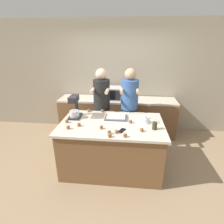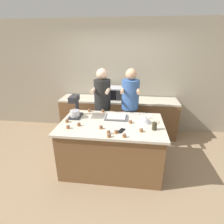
% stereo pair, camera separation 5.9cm
% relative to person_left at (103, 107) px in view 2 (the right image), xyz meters
% --- Properties ---
extents(ground_plane, '(16.00, 16.00, 0.00)m').
position_rel_person_left_xyz_m(ground_plane, '(0.28, -0.72, -0.90)').
color(ground_plane, '#937A5B').
extents(back_wall, '(10.00, 0.06, 2.70)m').
position_rel_person_left_xyz_m(back_wall, '(0.28, 0.97, 0.45)').
color(back_wall, gray).
rests_on(back_wall, ground_plane).
extents(island_counter, '(1.76, 1.07, 0.89)m').
position_rel_person_left_xyz_m(island_counter, '(0.28, -0.72, -0.45)').
color(island_counter, brown).
rests_on(island_counter, ground_plane).
extents(back_counter, '(2.80, 0.60, 0.90)m').
position_rel_person_left_xyz_m(back_counter, '(0.28, 0.62, -0.45)').
color(back_counter, brown).
rests_on(back_counter, ground_plane).
extents(person_left, '(0.35, 0.51, 1.70)m').
position_rel_person_left_xyz_m(person_left, '(0.00, 0.00, 0.00)').
color(person_left, '#33384C').
rests_on(person_left, ground_plane).
extents(person_right, '(0.36, 0.51, 1.71)m').
position_rel_person_left_xyz_m(person_right, '(0.57, 0.00, -0.00)').
color(person_right, brown).
rests_on(person_right, ground_plane).
extents(stand_mixer, '(0.20, 0.30, 0.40)m').
position_rel_person_left_xyz_m(stand_mixer, '(-0.41, -0.54, 0.17)').
color(stand_mixer, '#232328').
rests_on(stand_mixer, island_counter).
extents(mixing_bowl, '(0.25, 0.25, 0.13)m').
position_rel_person_left_xyz_m(mixing_bowl, '(0.84, -0.63, 0.06)').
color(mixing_bowl, '#BCBCC1').
rests_on(mixing_bowl, island_counter).
extents(baking_tray, '(0.40, 0.28, 0.04)m').
position_rel_person_left_xyz_m(baking_tray, '(0.34, -0.51, 0.01)').
color(baking_tray, '#4C4C51').
rests_on(baking_tray, island_counter).
extents(microwave_oven, '(0.51, 0.39, 0.29)m').
position_rel_person_left_xyz_m(microwave_oven, '(0.12, 0.62, 0.15)').
color(microwave_oven, '#B7B7BC').
rests_on(microwave_oven, back_counter).
extents(cell_phone, '(0.12, 0.16, 0.01)m').
position_rel_person_left_xyz_m(cell_phone, '(0.47, -0.98, -0.00)').
color(cell_phone, black).
rests_on(cell_phone, island_counter).
extents(drinking_glass, '(0.08, 0.08, 0.12)m').
position_rel_person_left_xyz_m(drinking_glass, '(0.97, -0.88, 0.06)').
color(drinking_glass, '#332D1E').
rests_on(drinking_glass, island_counter).
extents(cupcake_0, '(0.06, 0.06, 0.06)m').
position_rel_person_left_xyz_m(cupcake_0, '(0.30, -1.20, 0.02)').
color(cupcake_0, '#9E6038').
rests_on(cupcake_0, island_counter).
extents(cupcake_1, '(0.06, 0.06, 0.06)m').
position_rel_person_left_xyz_m(cupcake_1, '(-0.48, -0.78, 0.02)').
color(cupcake_1, '#9E6038').
rests_on(cupcake_1, island_counter).
extents(cupcake_2, '(0.06, 0.06, 0.06)m').
position_rel_person_left_xyz_m(cupcake_2, '(-0.38, -1.01, 0.02)').
color(cupcake_2, '#9E6038').
rests_on(cupcake_2, island_counter).
extents(cupcake_3, '(0.06, 0.06, 0.06)m').
position_rel_person_left_xyz_m(cupcake_3, '(0.14, -0.95, 0.02)').
color(cupcake_3, '#9E6038').
rests_on(cupcake_3, island_counter).
extents(cupcake_4, '(0.06, 0.06, 0.06)m').
position_rel_person_left_xyz_m(cupcake_4, '(-0.24, -0.89, 0.02)').
color(cupcake_4, '#9E6038').
rests_on(cupcake_4, island_counter).
extents(cupcake_5, '(0.06, 0.06, 0.06)m').
position_rel_person_left_xyz_m(cupcake_5, '(0.52, -1.17, 0.02)').
color(cupcake_5, '#9E6038').
rests_on(cupcake_5, island_counter).
extents(cupcake_6, '(0.06, 0.06, 0.06)m').
position_rel_person_left_xyz_m(cupcake_6, '(0.60, -0.69, 0.02)').
color(cupcake_6, '#9E6038').
rests_on(cupcake_6, island_counter).
extents(cupcake_7, '(0.06, 0.06, 0.06)m').
position_rel_person_left_xyz_m(cupcake_7, '(0.77, -0.98, 0.02)').
color(cupcake_7, '#9E6038').
rests_on(cupcake_7, island_counter).
extents(cupcake_8, '(0.06, 0.06, 0.06)m').
position_rel_person_left_xyz_m(cupcake_8, '(0.05, -0.24, 0.02)').
color(cupcake_8, '#9E6038').
rests_on(cupcake_8, island_counter).
extents(cupcake_9, '(0.06, 0.06, 0.06)m').
position_rel_person_left_xyz_m(cupcake_9, '(-0.22, -0.25, 0.02)').
color(cupcake_9, '#9E6038').
rests_on(cupcake_9, island_counter).
extents(cupcake_10, '(0.06, 0.06, 0.06)m').
position_rel_person_left_xyz_m(cupcake_10, '(0.28, -1.10, 0.02)').
color(cupcake_10, '#9E6038').
rests_on(cupcake_10, island_counter).
extents(cupcake_11, '(0.06, 0.06, 0.06)m').
position_rel_person_left_xyz_m(cupcake_11, '(0.39, -1.07, 0.02)').
color(cupcake_11, '#9E6038').
rests_on(cupcake_11, island_counter).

